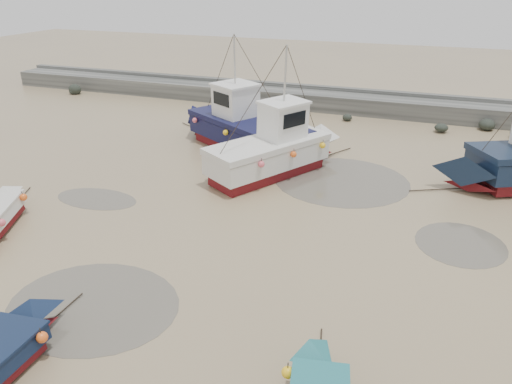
% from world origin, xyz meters
% --- Properties ---
extents(ground, '(120.00, 120.00, 0.00)m').
position_xyz_m(ground, '(0.00, 0.00, 0.00)').
color(ground, '#96835E').
rests_on(ground, ground).
extents(seawall, '(60.00, 4.92, 1.50)m').
position_xyz_m(seawall, '(0.05, 21.99, 0.63)').
color(seawall, slate).
rests_on(seawall, ground).
extents(puddle_a, '(5.34, 5.34, 0.01)m').
position_xyz_m(puddle_a, '(-4.26, -3.32, 0.00)').
color(puddle_a, '#5A5549').
rests_on(puddle_a, ground).
extents(puddle_b, '(3.26, 3.26, 0.01)m').
position_xyz_m(puddle_b, '(6.21, 4.49, 0.00)').
color(puddle_b, '#5A5549').
rests_on(puddle_b, ground).
extents(puddle_c, '(3.89, 3.89, 0.01)m').
position_xyz_m(puddle_c, '(-8.96, 3.15, 0.00)').
color(puddle_c, '#5A5549').
rests_on(puddle_c, ground).
extents(puddle_d, '(6.49, 6.49, 0.01)m').
position_xyz_m(puddle_d, '(0.83, 9.04, 0.00)').
color(puddle_d, '#5A5549').
rests_on(puddle_d, ground).
extents(cabin_boat_0, '(10.17, 7.03, 6.22)m').
position_xyz_m(cabin_boat_0, '(-5.48, 11.74, 1.31)').
color(cabin_boat_0, maroon).
rests_on(cabin_boat_0, ground).
extents(cabin_boat_1, '(5.64, 8.87, 6.22)m').
position_xyz_m(cabin_boat_1, '(-2.41, 8.86, 1.36)').
color(cabin_boat_1, maroon).
rests_on(cabin_boat_1, ground).
extents(person, '(0.73, 0.60, 1.74)m').
position_xyz_m(person, '(-4.62, 7.08, 0.00)').
color(person, '#171835').
rests_on(person, ground).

